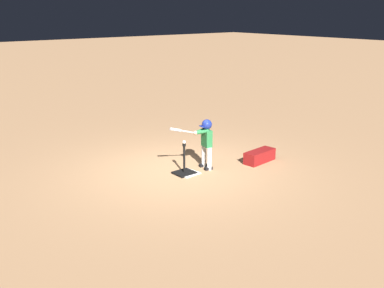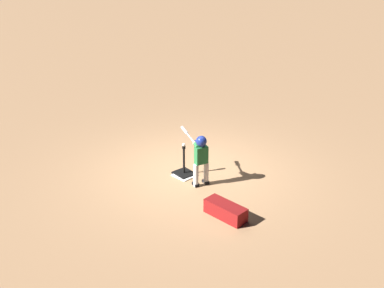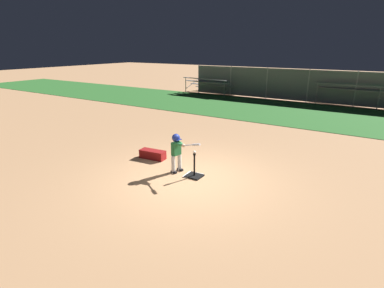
{
  "view_description": "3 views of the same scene",
  "coord_description": "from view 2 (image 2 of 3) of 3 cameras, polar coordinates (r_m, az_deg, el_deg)",
  "views": [
    {
      "loc": [
        5.65,
        7.54,
        3.46
      ],
      "look_at": [
        -0.25,
        0.2,
        0.62
      ],
      "focal_mm": 42.0,
      "sensor_mm": 36.0,
      "label": 1
    },
    {
      "loc": [
        -7.1,
        5.78,
        4.64
      ],
      "look_at": [
        -0.06,
        0.05,
        0.71
      ],
      "focal_mm": 42.0,
      "sensor_mm": 36.0,
      "label": 2
    },
    {
      "loc": [
        4.01,
        -6.24,
        3.45
      ],
      "look_at": [
        -0.12,
        0.31,
        0.91
      ],
      "focal_mm": 28.0,
      "sensor_mm": 36.0,
      "label": 3
    }
  ],
  "objects": [
    {
      "name": "batting_tee",
      "position": [
        10.09,
        -1.02,
        -3.38
      ],
      "size": [
        0.43,
        0.39,
        0.69
      ],
      "color": "black",
      "rests_on": "ground_plane"
    },
    {
      "name": "baseball",
      "position": [
        9.82,
        -1.05,
        -0.11
      ],
      "size": [
        0.07,
        0.07,
        0.07
      ],
      "primitive_type": "sphere",
      "color": "white",
      "rests_on": "batting_tee"
    },
    {
      "name": "equipment_bag",
      "position": [
        8.56,
        4.27,
        -8.41
      ],
      "size": [
        0.87,
        0.41,
        0.28
      ],
      "primitive_type": "cube",
      "rotation": [
        0.0,
        0.0,
        0.11
      ],
      "color": "maroon",
      "rests_on": "ground_plane"
    },
    {
      "name": "batter_child",
      "position": [
        9.4,
        1.07,
        -1.26
      ],
      "size": [
        1.0,
        0.39,
        1.13
      ],
      "color": "silver",
      "rests_on": "ground_plane"
    },
    {
      "name": "home_plate",
      "position": [
        10.07,
        -0.93,
        -3.97
      ],
      "size": [
        0.48,
        0.48,
        0.02
      ],
      "primitive_type": "cube",
      "rotation": [
        0.0,
        0.0,
        0.09
      ],
      "color": "white",
      "rests_on": "ground_plane"
    },
    {
      "name": "ground_plane",
      "position": [
        10.27,
        0.02,
        -3.47
      ],
      "size": [
        90.0,
        90.0,
        0.0
      ],
      "primitive_type": "plane",
      "color": "#AD7F56"
    }
  ]
}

